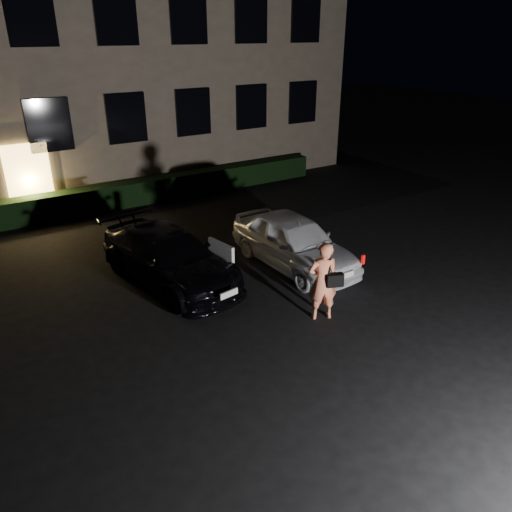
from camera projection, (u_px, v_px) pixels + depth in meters
ground at (323, 337)px, 10.36m from camera, size 80.00×80.00×0.00m
building at (82, 25)px, 19.34m from camera, size 20.00×8.11×12.00m
hedge at (138, 192)px, 18.21m from camera, size 15.00×0.70×0.85m
sedan at (169, 257)px, 12.44m from camera, size 2.55×4.78×1.32m
hatch at (294, 241)px, 13.25m from camera, size 1.74×4.15×1.40m
man at (323, 281)px, 10.72m from camera, size 0.77×0.66×1.80m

